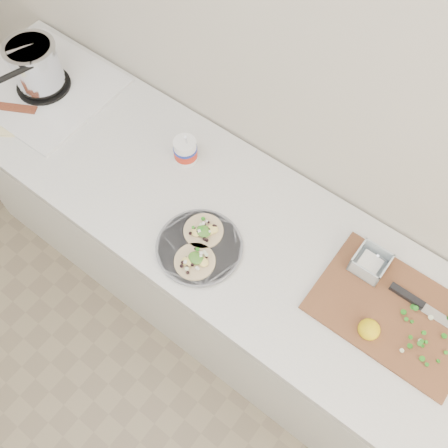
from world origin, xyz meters
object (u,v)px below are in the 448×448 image
Objects in this scene: tub at (186,149)px; bacon_plate at (16,110)px; taco_plate at (199,246)px; cutboard at (393,305)px; stove at (39,73)px.

bacon_plate is at bearing -162.10° from tub.
tub is (-0.28, 0.26, 0.05)m from taco_plate.
bacon_plate is (-0.98, 0.04, -0.01)m from taco_plate.
tub is 0.75m from bacon_plate.
bacon_plate is at bearing -174.02° from cutboard.
stove is 1.85× the size of taco_plate.
cutboard is 1.79× the size of bacon_plate.
taco_plate reaches higher than bacon_plate.
stove reaches higher than taco_plate.
taco_plate is at bearing -161.56° from cutboard.
stove is 1.61m from cutboard.
stove is at bearing 168.99° from taco_plate.
cutboard is at bearing -0.23° from stove.
stove reaches higher than cutboard.
cutboard is 1.62m from bacon_plate.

